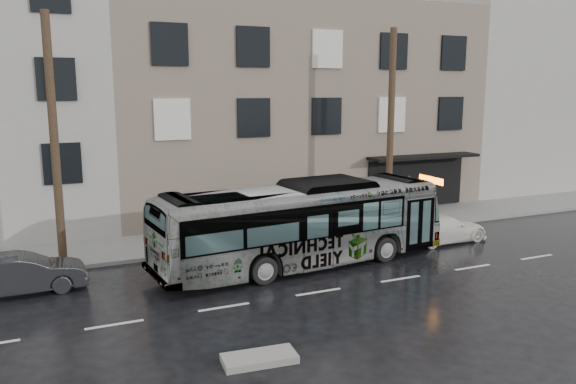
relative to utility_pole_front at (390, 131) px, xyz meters
name	(u,v)px	position (x,y,z in m)	size (l,w,h in m)	color
ground	(288,270)	(-6.50, -3.30, -4.65)	(120.00, 120.00, 0.00)	black
sidewalk	(243,236)	(-6.50, 1.60, -4.58)	(90.00, 3.60, 0.15)	gray
building_taupe	(279,106)	(-1.50, 9.40, 0.85)	(20.00, 12.00, 11.00)	gray
building_filler	(522,96)	(17.50, 9.40, 1.35)	(18.00, 12.00, 12.00)	#ABA8A2
utility_pole_front	(390,131)	(0.00, 0.00, 0.00)	(0.30, 0.30, 9.00)	#4E3B27
utility_pole_rear	(54,143)	(-14.00, 0.00, 0.00)	(0.30, 0.30, 9.00)	#4E3B27
sign_post	(408,201)	(1.10, 0.00, -3.30)	(0.06, 0.06, 2.40)	slate
bus	(302,224)	(-5.79, -3.02, -3.07)	(2.65, 11.32, 3.15)	#B2B2B2
white_sedan	(443,228)	(1.18, -2.47, -4.06)	(1.67, 4.10, 1.19)	white
dark_sedan	(22,274)	(-15.29, -2.04, -4.00)	(1.37, 3.93, 1.29)	black
slush_pile	(259,358)	(-9.95, -9.47, -4.56)	(1.80, 0.80, 0.18)	gray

